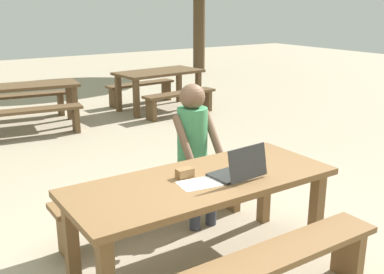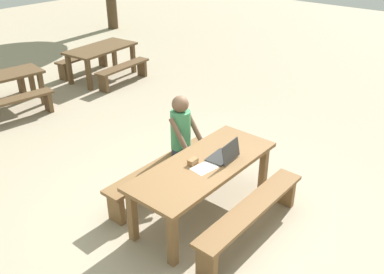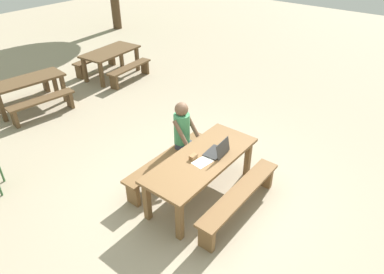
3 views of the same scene
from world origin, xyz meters
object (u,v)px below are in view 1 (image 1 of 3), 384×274
at_px(picnic_table_front, 202,191).
at_px(person_seated, 195,144).
at_px(picnic_table_mid, 159,77).
at_px(picnic_table_rear, 26,92).
at_px(small_pouch, 185,173).
at_px(laptop, 239,170).

distance_m(picnic_table_front, person_seated, 0.79).
relative_size(picnic_table_front, picnic_table_mid, 1.20).
relative_size(picnic_table_front, person_seated, 1.56).
relative_size(picnic_table_front, picnic_table_rear, 1.18).
height_order(picnic_table_front, small_pouch, small_pouch).
height_order(person_seated, picnic_table_rear, person_seated).
distance_m(small_pouch, person_seated, 0.76).
distance_m(person_seated, picnic_table_mid, 4.81).
bearing_deg(person_seated, laptop, -99.80).
height_order(laptop, small_pouch, laptop).
bearing_deg(small_pouch, picnic_table_rear, 89.17).
bearing_deg(picnic_table_mid, small_pouch, -122.71).
bearing_deg(laptop, picnic_table_rear, -91.44).
distance_m(small_pouch, picnic_table_mid, 5.54).
xyz_separation_m(person_seated, picnic_table_mid, (2.08, 4.33, -0.14)).
xyz_separation_m(picnic_table_front, small_pouch, (-0.10, 0.09, 0.14)).
relative_size(laptop, small_pouch, 2.96).
bearing_deg(person_seated, picnic_table_rear, 95.32).
distance_m(picnic_table_front, picnic_table_rear, 5.05).
bearing_deg(picnic_table_rear, person_seated, -77.30).
relative_size(small_pouch, person_seated, 0.10).
height_order(small_pouch, person_seated, person_seated).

